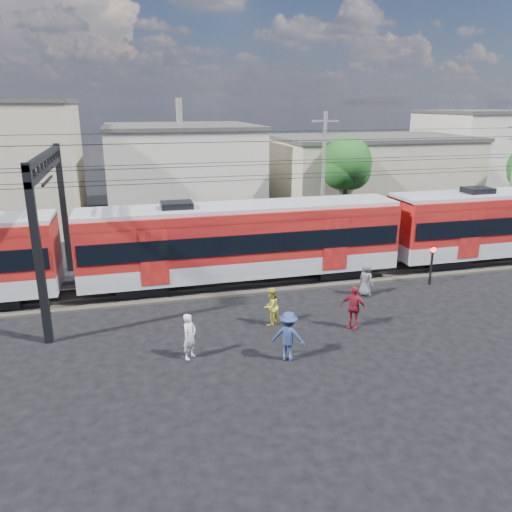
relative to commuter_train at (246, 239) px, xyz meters
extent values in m
plane|color=black|center=(0.93, -8.00, -2.40)|extent=(120.00, 120.00, 0.00)
cube|color=#2D2823|center=(0.93, 0.00, -2.34)|extent=(70.00, 3.40, 0.12)
cube|color=#59544C|center=(0.93, -0.75, -2.22)|extent=(70.00, 0.12, 0.12)
cube|color=#59544C|center=(0.93, 0.75, -2.22)|extent=(70.00, 0.12, 0.12)
cube|color=black|center=(-5.33, 0.00, -2.05)|extent=(2.40, 2.20, 0.70)
cube|color=black|center=(4.91, 0.00, -2.05)|extent=(2.40, 2.20, 0.70)
cube|color=#93969A|center=(-0.21, 0.00, -1.25)|extent=(16.00, 3.00, 0.90)
cube|color=maroon|center=(-0.21, 0.00, 0.40)|extent=(16.00, 3.00, 2.40)
cube|color=black|center=(-0.21, 0.00, 0.15)|extent=(15.68, 3.08, 0.95)
cube|color=#93969A|center=(-0.21, 0.00, 1.65)|extent=(16.00, 2.60, 0.25)
cube|color=black|center=(11.47, 0.00, -2.05)|extent=(2.40, 2.20, 0.70)
cube|color=black|center=(-9.07, -4.50, 1.10)|extent=(0.30, 0.30, 7.00)
cube|color=black|center=(-9.07, 4.50, 1.10)|extent=(0.30, 0.30, 7.00)
cube|color=black|center=(-9.07, 0.00, 4.40)|extent=(0.25, 9.30, 0.25)
cube|color=black|center=(-9.07, 0.00, 3.80)|extent=(0.25, 9.30, 0.25)
cylinder|color=black|center=(0.93, -0.70, 3.10)|extent=(70.00, 0.03, 0.03)
cylinder|color=black|center=(0.93, 0.70, 3.10)|extent=(70.00, 0.03, 0.03)
cylinder|color=black|center=(0.93, -0.70, 3.80)|extent=(70.00, 0.03, 0.03)
cylinder|color=black|center=(0.93, 0.70, 3.80)|extent=(70.00, 0.03, 0.03)
cylinder|color=black|center=(0.93, -3.50, 5.10)|extent=(70.00, 0.03, 0.03)
cylinder|color=black|center=(0.93, 3.50, 5.10)|extent=(70.00, 0.03, 0.03)
cube|color=beige|center=(-1.07, 19.00, 1.10)|extent=(12.00, 12.00, 7.00)
cube|color=#3F3D3A|center=(-1.07, 19.00, 4.75)|extent=(12.24, 12.24, 0.30)
cube|color=tan|center=(14.93, 16.00, 0.60)|extent=(16.00, 10.00, 6.00)
cube|color=#3F3D3A|center=(14.93, 16.00, 3.75)|extent=(16.32, 10.20, 0.30)
cube|color=beige|center=(28.93, 20.00, 1.60)|extent=(10.00, 10.00, 8.00)
cube|color=#3F3D3A|center=(28.93, 20.00, 5.75)|extent=(10.20, 10.20, 0.30)
cylinder|color=slate|center=(6.93, 7.00, 1.85)|extent=(0.24, 0.24, 8.50)
cube|color=slate|center=(6.93, 7.00, 5.50)|extent=(1.80, 0.12, 0.12)
cube|color=slate|center=(6.93, 7.00, 4.70)|extent=(1.40, 0.12, 0.12)
cylinder|color=slate|center=(20.93, 6.00, 1.60)|extent=(0.24, 0.24, 8.00)
cylinder|color=#382619|center=(9.93, 10.00, -0.44)|extent=(0.36, 0.36, 3.92)
sphere|color=#1A4C15|center=(9.93, 10.00, 2.50)|extent=(3.64, 3.64, 3.64)
sphere|color=#1A4C15|center=(10.53, 10.30, 1.80)|extent=(2.80, 2.80, 2.80)
imported|color=silver|center=(-3.85, -7.17, -1.53)|extent=(0.74, 0.74, 1.73)
imported|color=gold|center=(-0.17, -5.15, -1.58)|extent=(1.02, 0.98, 1.65)
imported|color=navy|center=(-0.40, -8.22, -1.46)|extent=(1.40, 1.21, 1.88)
imported|color=maroon|center=(3.05, -6.32, -1.48)|extent=(1.09, 1.08, 1.84)
imported|color=#55555A|center=(5.24, -3.09, -1.58)|extent=(0.79, 0.94, 1.64)
cylinder|color=black|center=(9.17, -2.54, -1.44)|extent=(0.13, 0.13, 1.93)
sphere|color=#FF140C|center=(9.17, -2.54, -0.52)|extent=(0.30, 0.30, 0.30)
cube|color=black|center=(9.17, -2.54, -0.52)|extent=(0.27, 0.06, 0.38)
camera|label=1|loc=(-5.65, -23.78, 6.64)|focal=35.00mm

